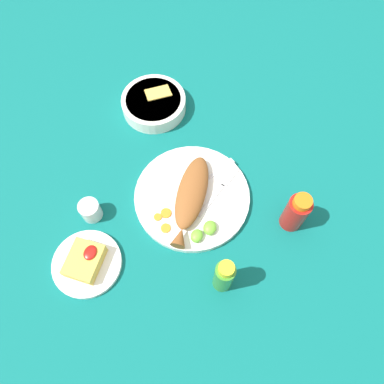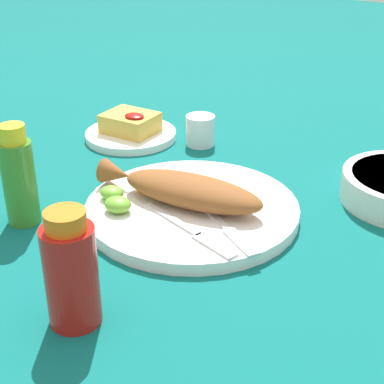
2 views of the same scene
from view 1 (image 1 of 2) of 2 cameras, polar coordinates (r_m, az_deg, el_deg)
The scene contains 17 objects.
ground_plane at distance 1.02m, azimuth 0.00°, elevation -0.93°, with size 4.00×4.00×0.00m, color #0C605B.
main_plate at distance 1.02m, azimuth 0.00°, elevation -0.71°, with size 0.31×0.31×0.02m, color white.
fried_fish at distance 0.98m, azimuth -0.16°, elevation -0.57°, with size 0.27×0.09×0.04m.
fork_near at distance 1.03m, azimuth 2.99°, elevation 2.48°, with size 0.16×0.11×0.00m.
fork_far at distance 1.02m, azimuth 4.45°, elevation 0.55°, with size 0.18×0.07×0.00m.
carrot_slice_near at distance 0.98m, azimuth -5.25°, elevation -3.82°, with size 0.02×0.02×0.00m, color orange.
carrot_slice_mid at distance 0.99m, azimuth -3.99°, elevation -3.23°, with size 0.03×0.03×0.00m, color orange.
carrot_slice_far at distance 0.97m, azimuth -4.03°, elevation -5.52°, with size 0.03×0.03×0.00m, color orange.
carrot_slice_extra at distance 0.97m, azimuth -1.64°, elevation -4.78°, with size 0.02×0.02×0.00m, color orange.
lime_wedge_main at distance 0.95m, azimuth 0.73°, elevation -6.71°, with size 0.04×0.03×0.02m, color #6BB233.
lime_wedge_side at distance 0.96m, azimuth 2.75°, elevation -5.45°, with size 0.04×0.03×0.02m, color #6BB233.
hot_sauce_bottle_red at distance 0.97m, azimuth 15.56°, elevation -2.98°, with size 0.06×0.06×0.14m.
hot_sauce_bottle_green at distance 0.89m, azimuth 4.89°, elevation -12.63°, with size 0.05×0.05×0.15m.
salt_cup at distance 1.02m, azimuth -15.16°, elevation -2.79°, with size 0.05×0.05×0.06m.
side_plate_fries at distance 0.99m, azimuth -15.70°, elevation -10.46°, with size 0.17×0.17×0.01m, color white.
fries_pile at distance 0.97m, azimuth -16.04°, elevation -10.02°, with size 0.10×0.08×0.04m.
guacamole_bowl at distance 1.17m, azimuth -5.84°, elevation 13.35°, with size 0.19×0.19×0.06m.
Camera 1 is at (-0.41, -0.13, 0.93)m, focal length 35.00 mm.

